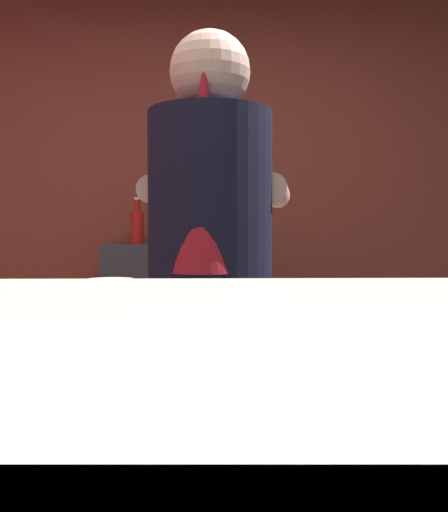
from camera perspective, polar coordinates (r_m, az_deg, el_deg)
wall_back at (r=3.52m, az=-2.31°, el=6.09°), size 5.20×0.10×2.70m
prep_counter at (r=2.12m, az=7.09°, el=-15.76°), size 2.10×0.60×0.91m
back_shelf at (r=3.29m, az=-5.16°, el=-8.00°), size 0.77×0.36×1.06m
bartender at (r=1.55m, az=-1.45°, el=-3.23°), size 0.47×0.54×1.66m
mixing_bowl at (r=2.00m, az=-11.42°, el=-2.89°), size 0.16×0.16×0.04m
chefs_knife at (r=1.98m, az=6.71°, el=-3.46°), size 0.24×0.06×0.01m
bottle_soy at (r=3.14m, az=-3.12°, el=3.09°), size 0.07×0.07×0.26m
bottle_olive_oil at (r=3.29m, az=-6.49°, el=2.78°), size 0.07×0.07×0.23m
bottle_hot_sauce at (r=3.29m, az=-2.33°, el=2.66°), size 0.06×0.06×0.21m
bottle_vinegar at (r=3.17m, az=-8.74°, el=3.03°), size 0.07×0.07×0.26m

